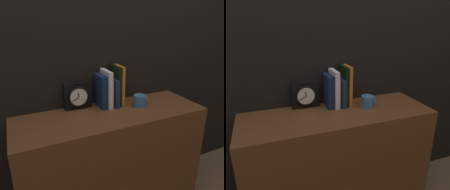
% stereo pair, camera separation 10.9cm
% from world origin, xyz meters
% --- Properties ---
extents(wall_back, '(6.00, 0.05, 2.60)m').
position_xyz_m(wall_back, '(0.00, 0.22, 1.30)').
color(wall_back, black).
rests_on(wall_back, ground_plane).
extents(bookshelf, '(1.17, 0.40, 0.76)m').
position_xyz_m(bookshelf, '(0.00, 0.00, 0.38)').
color(bookshelf, brown).
rests_on(bookshelf, ground_plane).
extents(clock, '(0.17, 0.06, 0.18)m').
position_xyz_m(clock, '(-0.16, 0.16, 0.84)').
color(clock, black).
rests_on(clock, bookshelf).
extents(book_slot0_navy, '(0.04, 0.13, 0.21)m').
position_xyz_m(book_slot0_navy, '(-0.02, 0.12, 0.86)').
color(book_slot0_navy, '#132248').
rests_on(book_slot0_navy, bookshelf).
extents(book_slot1_white, '(0.03, 0.15, 0.24)m').
position_xyz_m(book_slot1_white, '(0.02, 0.12, 0.88)').
color(book_slot1_white, white).
rests_on(book_slot1_white, bookshelf).
extents(book_slot2_cream, '(0.02, 0.12, 0.18)m').
position_xyz_m(book_slot2_cream, '(0.04, 0.13, 0.85)').
color(book_slot2_cream, beige).
rests_on(book_slot2_cream, bookshelf).
extents(book_slot3_navy, '(0.03, 0.15, 0.18)m').
position_xyz_m(book_slot3_navy, '(0.06, 0.11, 0.85)').
color(book_slot3_navy, '#1F264C').
rests_on(book_slot3_navy, bookshelf).
extents(book_slot4_black, '(0.02, 0.13, 0.26)m').
position_xyz_m(book_slot4_black, '(0.09, 0.12, 0.89)').
color(book_slot4_black, black).
rests_on(book_slot4_black, bookshelf).
extents(book_slot5_orange, '(0.02, 0.13, 0.26)m').
position_xyz_m(book_slot5_orange, '(0.11, 0.13, 0.89)').
color(book_slot5_orange, orange).
rests_on(book_slot5_orange, bookshelf).
extents(mug, '(0.09, 0.08, 0.08)m').
position_xyz_m(mug, '(0.21, 0.02, 0.79)').
color(mug, teal).
rests_on(mug, bookshelf).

